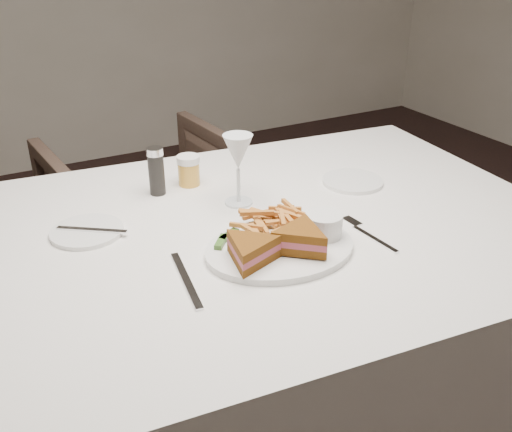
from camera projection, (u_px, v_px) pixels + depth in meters
name	position (u px, v px, depth m)	size (l,w,h in m)	color
ground	(328.00, 406.00, 1.81)	(5.00, 5.00, 0.00)	black
table	(247.00, 355.00, 1.46)	(1.48, 0.99, 0.75)	silver
chair_far	(151.00, 211.00, 2.25)	(0.69, 0.65, 0.71)	#49372D
table_setting	(260.00, 218.00, 1.25)	(0.85, 0.66, 0.18)	white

